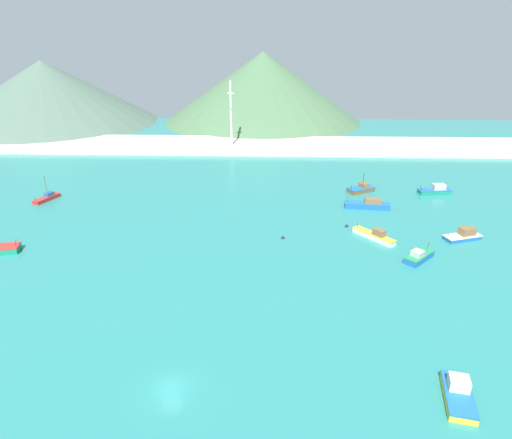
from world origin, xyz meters
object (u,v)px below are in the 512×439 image
object	(u,v)px
fishing_boat_0	(464,235)
radio_tower	(231,115)
fishing_boat_11	(368,205)
fishing_boat_5	(435,190)
fishing_boat_6	(375,235)
buoy_0	(283,238)
fishing_boat_10	(361,189)
fishing_boat_9	(419,256)
fishing_boat_4	(458,394)
buoy_1	(347,226)
fishing_boat_1	(47,198)

from	to	relation	value
fishing_boat_0	radio_tower	size ratio (longest dim) A/B	0.35
fishing_boat_0	fishing_boat_11	world-z (taller)	fishing_boat_11
fishing_boat_5	fishing_boat_6	xyz separation A→B (m)	(-21.24, -27.41, -0.14)
fishing_boat_5	buoy_0	xyz separation A→B (m)	(-39.81, -27.79, -0.79)
fishing_boat_5	fishing_boat_10	world-z (taller)	fishing_boat_10
fishing_boat_5	fishing_boat_9	world-z (taller)	fishing_boat_5
fishing_boat_4	buoy_1	xyz separation A→B (m)	(-5.40, 48.26, -0.69)
buoy_1	fishing_boat_0	bearing A→B (deg)	-13.19
fishing_boat_11	buoy_1	size ratio (longest dim) A/B	13.73
fishing_boat_1	radio_tower	bearing A→B (deg)	51.77
fishing_boat_6	fishing_boat_11	distance (m)	16.87
fishing_boat_4	radio_tower	world-z (taller)	radio_tower
fishing_boat_6	buoy_1	bearing A→B (deg)	128.73
fishing_boat_11	buoy_0	bearing A→B (deg)	-140.13
fishing_boat_11	radio_tower	size ratio (longest dim) A/B	0.47
fishing_boat_5	radio_tower	xyz separation A→B (m)	(-56.33, 44.80, 10.84)
fishing_boat_10	radio_tower	xyz separation A→B (m)	(-37.56, 43.93, 10.99)
fishing_boat_10	fishing_boat_11	xyz separation A→B (m)	(-0.53, -11.53, 0.12)
fishing_boat_1	fishing_boat_10	xyz separation A→B (m)	(79.09, 8.79, 0.14)
fishing_boat_5	fishing_boat_11	distance (m)	22.04
fishing_boat_10	fishing_boat_0	bearing A→B (deg)	-60.76
fishing_boat_6	buoy_1	world-z (taller)	fishing_boat_6
fishing_boat_9	fishing_boat_10	xyz separation A→B (m)	(-3.77, 37.00, -0.01)
fishing_boat_1	fishing_boat_11	world-z (taller)	fishing_boat_1
buoy_1	radio_tower	size ratio (longest dim) A/B	0.03
fishing_boat_5	fishing_boat_11	bearing A→B (deg)	-151.09
fishing_boat_0	fishing_boat_9	bearing A→B (deg)	-141.88
fishing_boat_5	fishing_boat_6	distance (m)	34.68
fishing_boat_5	buoy_1	world-z (taller)	fishing_boat_5
fishing_boat_4	fishing_boat_6	size ratio (longest dim) A/B	0.89
fishing_boat_0	fishing_boat_6	xyz separation A→B (m)	(-18.02, -0.52, -0.09)
fishing_boat_5	fishing_boat_10	distance (m)	18.78
fishing_boat_0	radio_tower	bearing A→B (deg)	126.53
fishing_boat_6	radio_tower	distance (m)	81.03
fishing_boat_1	buoy_0	world-z (taller)	fishing_boat_1
fishing_boat_9	fishing_boat_1	bearing A→B (deg)	161.19
fishing_boat_5	fishing_boat_11	world-z (taller)	fishing_boat_11
fishing_boat_6	fishing_boat_10	xyz separation A→B (m)	(2.48, 28.29, -0.01)
fishing_boat_4	fishing_boat_6	xyz separation A→B (m)	(-0.71, 42.42, -0.04)
fishing_boat_0	fishing_boat_6	world-z (taller)	fishing_boat_6
fishing_boat_1	buoy_1	size ratio (longest dim) A/B	9.43
fishing_boat_11	fishing_boat_4	bearing A→B (deg)	-91.20
fishing_boat_4	fishing_boat_5	xyz separation A→B (m)	(20.53, 69.83, 0.10)
fishing_boat_4	fishing_boat_1	bearing A→B (deg)	141.31
fishing_boat_10	fishing_boat_11	bearing A→B (deg)	-92.63
fishing_boat_10	radio_tower	bearing A→B (deg)	130.53
fishing_boat_1	fishing_boat_5	distance (m)	98.17
fishing_boat_4	fishing_boat_11	distance (m)	59.19
fishing_boat_1	fishing_boat_5	size ratio (longest dim) A/B	0.87
fishing_boat_5	buoy_1	xyz separation A→B (m)	(-25.93, -21.57, -0.79)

